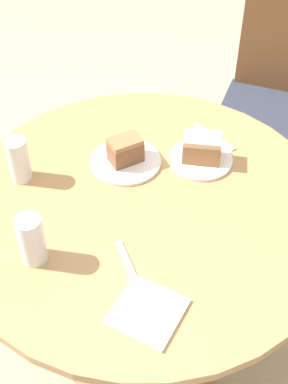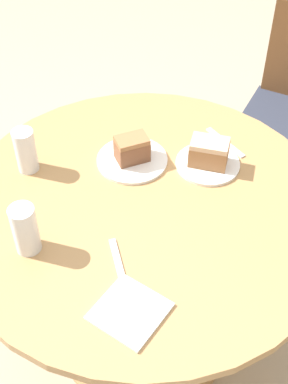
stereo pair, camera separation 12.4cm
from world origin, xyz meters
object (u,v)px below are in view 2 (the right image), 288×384
(plate_far, at_px, (132,160))
(glass_water, at_px, (26,153))
(cake_slice_far, at_px, (132,149))
(plate_near, at_px, (208,164))
(cake_slice_near, at_px, (209,152))
(glass_lemonade, at_px, (26,231))

(plate_far, xyz_separation_m, glass_water, (-0.24, -0.21, 0.06))
(plate_far, distance_m, cake_slice_far, 0.05)
(glass_water, bearing_deg, cake_slice_far, 40.44)
(plate_near, relative_size, plate_far, 0.90)
(cake_slice_near, bearing_deg, glass_water, -143.92)
(glass_water, bearing_deg, glass_lemonade, -46.65)
(plate_far, height_order, cake_slice_far, cake_slice_far)
(plate_far, bearing_deg, glass_water, -139.56)
(plate_far, relative_size, glass_water, 1.56)
(plate_far, height_order, cake_slice_near, cake_slice_near)
(plate_near, bearing_deg, glass_lemonade, -112.26)
(glass_lemonade, bearing_deg, glass_water, 133.35)
(plate_near, height_order, cake_slice_near, cake_slice_near)
(plate_near, distance_m, plate_far, 0.23)
(plate_near, height_order, cake_slice_far, cake_slice_far)
(glass_lemonade, distance_m, glass_water, 0.32)
(plate_far, relative_size, cake_slice_near, 1.64)
(cake_slice_far, relative_size, glass_water, 0.84)
(glass_water, bearing_deg, plate_near, 36.08)
(plate_far, relative_size, glass_lemonade, 1.50)
(plate_near, bearing_deg, cake_slice_far, -149.83)
(plate_near, bearing_deg, plate_far, -149.83)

